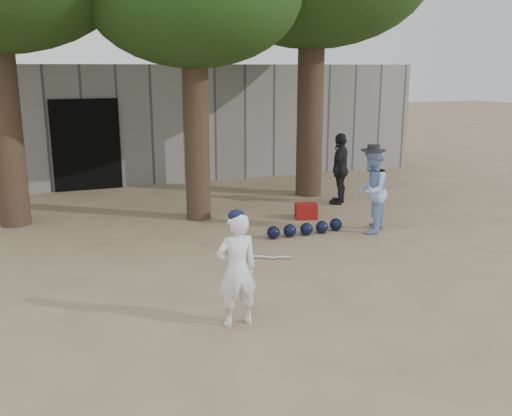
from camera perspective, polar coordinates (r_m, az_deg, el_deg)
name	(u,v)px	position (r m, az deg, el deg)	size (l,w,h in m)	color
ground	(240,301)	(7.46, -1.59, -9.25)	(70.00, 70.00, 0.00)	#937C5E
boy_player	(237,270)	(6.57, -1.92, -6.20)	(0.49, 0.32, 1.35)	white
spectator_blue	(371,191)	(10.46, 11.46, 1.69)	(0.75, 0.58, 1.53)	#97B4E9
spectator_dark	(340,169)	(12.58, 8.42, 3.91)	(0.91, 0.38, 1.56)	black
red_bag	(306,211)	(11.36, 5.02, -0.31)	(0.42, 0.32, 0.30)	maroon
back_building	(121,118)	(17.02, -13.35, 8.73)	(16.00, 5.24, 3.00)	gray
helmet_row	(306,229)	(10.27, 5.01, -2.07)	(1.51, 0.32, 0.23)	black
bat_pile	(255,256)	(9.05, -0.15, -4.81)	(0.84, 0.77, 0.06)	silver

